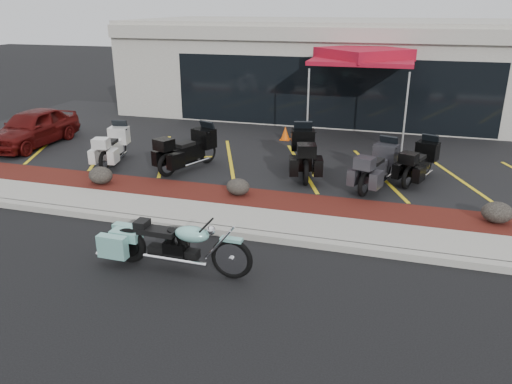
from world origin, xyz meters
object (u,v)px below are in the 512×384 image
(parked_car, at_px, (32,128))
(popup_canopy, at_px, (363,57))
(hero_cruiser, at_px, (232,253))
(touring_white, at_px, (121,139))
(traffic_cone, at_px, (285,133))

(parked_car, xyz_separation_m, popup_canopy, (10.33, 4.15, 2.19))
(parked_car, bearing_deg, hero_cruiser, -33.60)
(parked_car, bearing_deg, touring_white, -5.62)
(hero_cruiser, distance_m, popup_canopy, 10.63)
(touring_white, bearing_deg, popup_canopy, -67.55)
(hero_cruiser, height_order, parked_car, parked_car)
(hero_cruiser, relative_size, touring_white, 1.46)
(traffic_cone, bearing_deg, parked_car, -158.38)
(touring_white, distance_m, popup_canopy, 8.46)
(parked_car, bearing_deg, traffic_cone, 21.85)
(hero_cruiser, distance_m, traffic_cone, 9.34)
(popup_canopy, bearing_deg, parked_car, -146.34)
(traffic_cone, relative_size, popup_canopy, 0.12)
(popup_canopy, bearing_deg, hero_cruiser, -84.86)
(traffic_cone, height_order, popup_canopy, popup_canopy)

